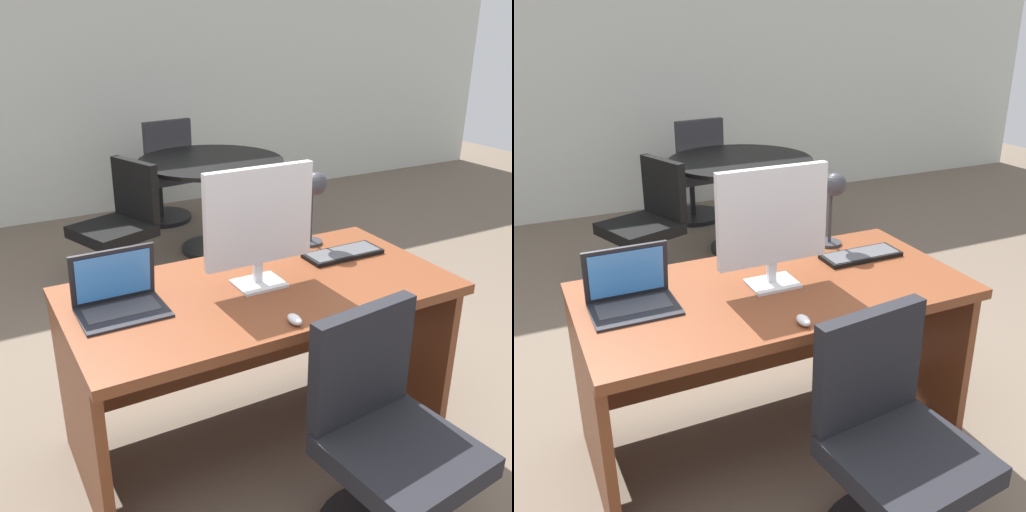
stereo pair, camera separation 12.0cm
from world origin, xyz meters
The scene contains 12 objects.
ground centered at (0.00, 1.50, 0.00)m, with size 12.00×12.00×0.00m, color #6B5B4C.
back_wall centered at (0.00, 3.64, 1.40)m, with size 10.00×0.10×2.80m, color silver.
desk centered at (0.00, 0.04, 0.54)m, with size 1.60×0.82×0.75m.
monitor centered at (0.00, 0.01, 1.03)m, with size 0.47×0.16×0.50m.
laptop centered at (-0.57, 0.09, 0.82)m, with size 0.33×0.24×0.23m.
keyboard centered at (0.50, 0.11, 0.76)m, with size 0.37×0.14×0.02m.
mouse centered at (-0.04, -0.34, 0.77)m, with size 0.04×0.08×0.03m.
desk_lamp centered at (0.45, 0.29, 1.01)m, with size 0.12×0.15×0.36m.
office_chair centered at (0.11, -0.72, 0.36)m, with size 0.56×0.56×0.88m.
meeting_table centered at (0.75, 2.18, 0.57)m, with size 1.13×1.13×0.75m.
meeting_chair_near centered at (-0.09, 1.87, 0.36)m, with size 0.60×0.59×0.87m.
meeting_chair_far centered at (0.65, 3.06, 0.38)m, with size 0.56×0.56×0.95m.
Camera 1 is at (-1.06, -1.93, 1.79)m, focal length 41.17 mm.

